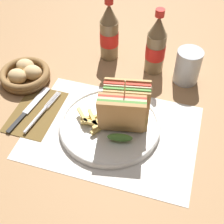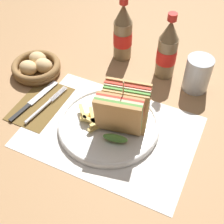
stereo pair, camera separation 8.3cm
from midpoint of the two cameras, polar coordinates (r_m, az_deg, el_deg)
name	(u,v)px [view 2 (the right image)]	position (r m, az deg, el deg)	size (l,w,h in m)	color
ground_plane	(104,117)	(0.87, 1.21, -1.12)	(4.00, 4.00, 0.00)	#9E754C
placemat	(110,131)	(0.83, 2.45, -3.74)	(0.45, 0.32, 0.00)	silver
plate_main	(109,124)	(0.84, 2.24, -2.45)	(0.27, 0.27, 0.02)	white
club_sandwich	(122,111)	(0.78, 4.93, 0.02)	(0.13, 0.13, 0.16)	tan
fries_pile	(95,117)	(0.82, -0.31, -1.11)	(0.11, 0.10, 0.02)	#E5C166
napkin	(41,103)	(0.92, -10.44, 1.42)	(0.12, 0.19, 0.00)	brown
fork	(42,108)	(0.89, -10.05, 0.65)	(0.04, 0.17, 0.01)	silver
knife	(34,101)	(0.92, -11.69, 1.90)	(0.04, 0.19, 0.00)	black
coke_bottle_near	(123,33)	(1.02, 4.38, 14.07)	(0.06, 0.06, 0.21)	#7A6647
coke_bottle_far	(167,50)	(0.97, 12.53, 10.84)	(0.06, 0.06, 0.21)	#7A6647
glass_near	(197,76)	(0.97, 17.69, 6.20)	(0.08, 0.08, 0.11)	silver
bread_basket	(36,67)	(1.01, -11.38, 7.99)	(0.15, 0.15, 0.06)	olive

